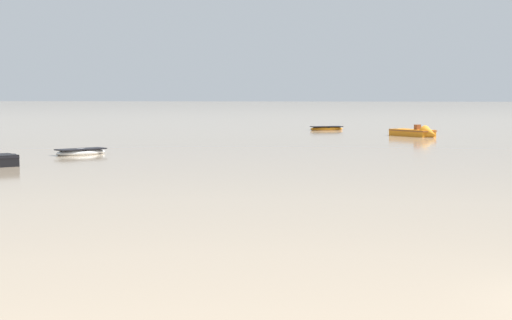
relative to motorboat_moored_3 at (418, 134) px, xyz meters
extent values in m
cube|color=black|center=(-29.75, -38.24, 0.13)|extent=(0.51, 0.52, 0.73)
cube|color=orange|center=(-0.60, 0.68, -0.03)|extent=(4.94, 5.20, 1.00)
cone|color=orange|center=(1.16, -1.30, -0.03)|extent=(2.55, 2.52, 2.00)
cube|color=brown|center=(-0.57, 0.64, 0.34)|extent=(5.05, 5.31, 0.11)
cube|color=brown|center=(-0.09, 0.10, 0.74)|extent=(0.79, 0.77, 0.55)
cube|color=black|center=(-2.25, 2.54, 0.12)|extent=(0.50, 0.50, 0.71)
ellipsoid|color=white|center=(-28.32, -28.79, -0.13)|extent=(3.86, 4.08, 0.66)
cube|color=black|center=(-28.32, -28.79, 0.15)|extent=(3.62, 3.81, 0.09)
cube|color=black|center=(-28.32, -28.79, 0.05)|extent=(1.14, 1.06, 0.07)
ellipsoid|color=orange|center=(-10.32, 13.87, -0.13)|extent=(4.63, 3.11, 0.69)
cube|color=black|center=(-10.32, 13.87, 0.17)|extent=(4.30, 2.95, 0.09)
cube|color=black|center=(-10.32, 13.87, 0.06)|extent=(0.79, 1.35, 0.07)
camera|label=1|loc=(-7.94, -88.83, 4.54)|focal=56.26mm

